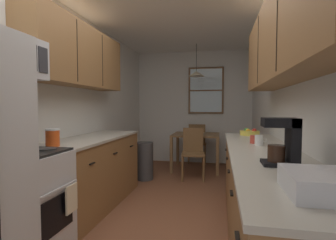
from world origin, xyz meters
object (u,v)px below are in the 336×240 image
at_px(dining_chair_far, 197,142).
at_px(mug_by_coffeemaker, 254,139).
at_px(microwave_over_range, 6,57).
at_px(mug_spare, 259,140).
at_px(dining_chair_near, 193,151).
at_px(storage_canister, 53,138).
at_px(coffee_maker, 285,141).
at_px(trash_bin, 145,161).
at_px(table_serving_bowl, 196,132).
at_px(dish_rack, 319,184).
at_px(dining_table, 196,139).
at_px(stove_range, 23,205).
at_px(fruit_bowl, 250,132).

relative_size(dining_chair_far, mug_by_coffeemaker, 7.57).
height_order(microwave_over_range, mug_by_coffeemaker, microwave_over_range).
distance_m(microwave_over_range, mug_spare, 2.40).
xyz_separation_m(dining_chair_near, storage_canister, (-1.13, -2.37, 0.49)).
bearing_deg(mug_spare, mug_by_coffeemaker, 102.56).
bearing_deg(mug_by_coffeemaker, coffee_maker, -86.53).
distance_m(trash_bin, table_serving_bowl, 1.30).
bearing_deg(dish_rack, coffee_maker, 91.23).
distance_m(coffee_maker, table_serving_bowl, 3.58).
relative_size(dining_table, mug_by_coffeemaker, 7.84).
bearing_deg(coffee_maker, mug_spare, 92.08).
bearing_deg(stove_range, microwave_over_range, 179.97).
bearing_deg(mug_spare, dining_table, 108.97).
height_order(stove_range, mug_by_coffeemaker, stove_range).
height_order(microwave_over_range, storage_canister, microwave_over_range).
relative_size(stove_range, fruit_bowl, 4.18).
relative_size(dining_table, trash_bin, 1.41).
relative_size(mug_spare, table_serving_bowl, 0.62).
xyz_separation_m(dining_chair_far, trash_bin, (-0.80, -1.48, -0.17)).
height_order(storage_canister, mug_spare, storage_canister).
bearing_deg(storage_canister, coffee_maker, -11.90).
bearing_deg(dining_chair_far, dish_rack, -78.55).
bearing_deg(stove_range, dish_rack, -16.27).
xyz_separation_m(dining_chair_far, dish_rack, (0.93, -4.61, 0.45)).
relative_size(dining_chair_far, dish_rack, 2.65).
relative_size(dining_table, table_serving_bowl, 4.94).
height_order(dining_table, coffee_maker, coffee_maker).
bearing_deg(dining_chair_far, microwave_over_range, -106.79).
height_order(dining_chair_far, fruit_bowl, fruit_bowl).
xyz_separation_m(stove_range, fruit_bowl, (2.00, 1.85, 0.47)).
relative_size(stove_range, coffee_maker, 3.50).
height_order(storage_canister, coffee_maker, coffee_maker).
relative_size(microwave_over_range, mug_spare, 4.85).
bearing_deg(microwave_over_range, trash_bin, 80.86).
bearing_deg(stove_range, dining_chair_near, 67.98).
distance_m(dining_chair_near, coffee_maker, 2.99).
xyz_separation_m(microwave_over_range, mug_spare, (2.10, 0.89, -0.74)).
relative_size(storage_canister, fruit_bowl, 0.66).
relative_size(mug_by_coffeemaker, mug_spare, 1.01).
xyz_separation_m(dining_table, coffee_maker, (0.90, -3.42, 0.44)).
bearing_deg(fruit_bowl, table_serving_bowl, 118.79).
bearing_deg(table_serving_bowl, storage_canister, -110.41).
bearing_deg(dining_table, table_serving_bowl, 90.58).
distance_m(microwave_over_range, mug_by_coffeemaker, 2.43).
xyz_separation_m(microwave_over_range, fruit_bowl, (2.11, 1.85, -0.76)).
xyz_separation_m(dining_chair_far, mug_by_coffeemaker, (0.86, -2.99, 0.44)).
relative_size(dining_chair_near, coffee_maker, 2.86).
distance_m(dining_chair_near, storage_canister, 2.68).
bearing_deg(dining_chair_near, coffee_maker, -72.34).
xyz_separation_m(dining_table, trash_bin, (-0.83, -0.87, -0.29)).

